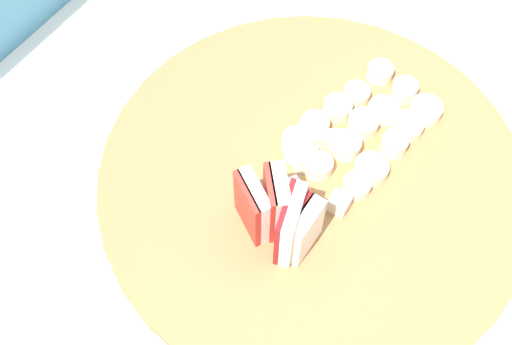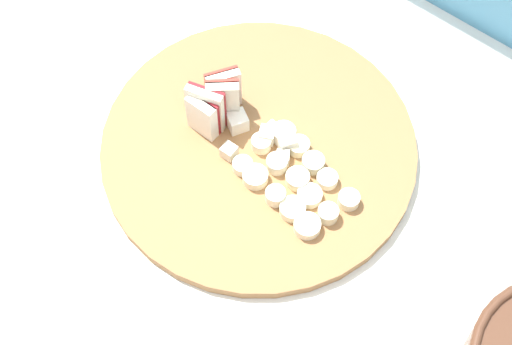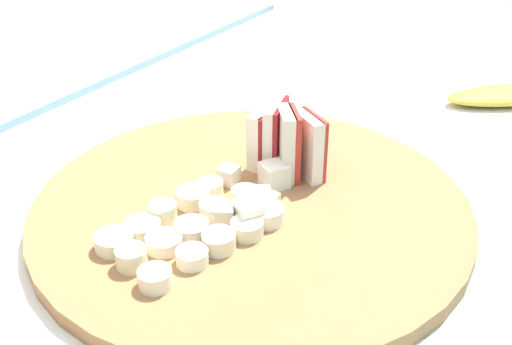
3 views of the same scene
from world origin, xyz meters
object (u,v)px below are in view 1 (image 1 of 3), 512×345
object	(u,v)px
apple_dice_pile	(308,163)
banana_slice_rows	(364,127)
cutting_board	(312,178)
apple_wedge_fan	(280,216)

from	to	relation	value
apple_dice_pile	banana_slice_rows	xyz separation A→B (m)	(0.06, -0.02, -0.00)
cutting_board	apple_wedge_fan	size ratio (longest dim) A/B	5.14
apple_wedge_fan	cutting_board	bearing A→B (deg)	4.80
apple_wedge_fan	apple_dice_pile	xyz separation A→B (m)	(0.06, 0.01, -0.02)
cutting_board	apple_wedge_fan	distance (m)	0.07
apple_dice_pile	banana_slice_rows	distance (m)	0.06
apple_wedge_fan	banana_slice_rows	size ratio (longest dim) A/B	0.50
apple_dice_pile	apple_wedge_fan	bearing A→B (deg)	-169.51
cutting_board	apple_dice_pile	bearing A→B (deg)	74.83
apple_wedge_fan	banana_slice_rows	xyz separation A→B (m)	(0.13, -0.01, -0.02)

